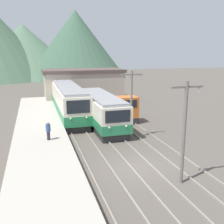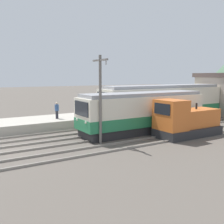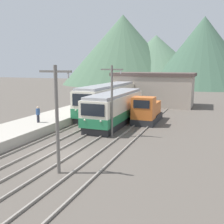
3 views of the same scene
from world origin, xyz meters
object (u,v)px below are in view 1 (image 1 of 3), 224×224
(catenary_mast_mid, at_px, (131,102))
(person_on_platform, at_px, (48,130))
(commuter_train_left, at_px, (69,103))
(catenary_mast_near, at_px, (184,129))
(shunting_locomotive, at_px, (122,110))
(commuter_train_center, at_px, (101,111))

(catenary_mast_mid, distance_m, person_on_platform, 7.57)
(commuter_train_left, distance_m, catenary_mast_near, 19.08)
(shunting_locomotive, xyz_separation_m, catenary_mast_mid, (-1.49, -6.91, 2.21))
(commuter_train_center, relative_size, shunting_locomotive, 2.07)
(commuter_train_center, height_order, person_on_platform, commuter_train_center)
(commuter_train_center, distance_m, catenary_mast_mid, 5.54)
(person_on_platform, bearing_deg, shunting_locomotive, 40.35)
(shunting_locomotive, bearing_deg, commuter_train_left, 152.94)
(catenary_mast_near, xyz_separation_m, catenary_mast_mid, (0.00, 8.64, 0.00))
(catenary_mast_near, height_order, catenary_mast_mid, same)
(commuter_train_left, xyz_separation_m, shunting_locomotive, (5.80, -2.96, -0.58))
(shunting_locomotive, bearing_deg, catenary_mast_mid, -102.18)
(catenary_mast_mid, xyz_separation_m, person_on_platform, (-7.34, -0.59, -1.76))
(catenary_mast_near, bearing_deg, commuter_train_center, 96.31)
(commuter_train_left, xyz_separation_m, catenary_mast_near, (4.31, -18.52, 1.63))
(catenary_mast_near, bearing_deg, person_on_platform, 132.37)
(commuter_train_center, xyz_separation_m, catenary_mast_mid, (1.51, -5.01, 1.82))
(commuter_train_center, relative_size, catenary_mast_mid, 1.88)
(shunting_locomotive, height_order, catenary_mast_mid, catenary_mast_mid)
(commuter_train_left, height_order, commuter_train_center, commuter_train_left)
(shunting_locomotive, distance_m, catenary_mast_near, 15.78)
(commuter_train_left, bearing_deg, shunting_locomotive, -27.06)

